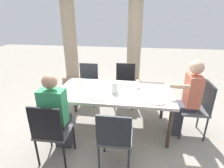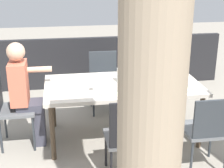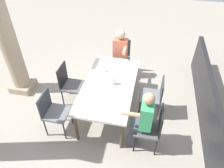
% 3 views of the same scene
% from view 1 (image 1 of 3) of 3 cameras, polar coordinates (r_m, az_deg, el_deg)
% --- Properties ---
extents(ground_plane, '(16.00, 16.00, 0.00)m').
position_cam_1_polar(ground_plane, '(3.39, 0.81, -13.48)').
color(ground_plane, gray).
extents(dining_table, '(1.92, 1.00, 0.73)m').
position_cam_1_polar(dining_table, '(3.05, 0.88, -3.16)').
color(dining_table, beige).
rests_on(dining_table, ground).
extents(chair_west_north, '(0.44, 0.44, 0.90)m').
position_cam_1_polar(chair_west_north, '(4.07, -7.73, 1.10)').
color(chair_west_north, '#5B5E61').
rests_on(chair_west_north, ground).
extents(chair_west_south, '(0.44, 0.44, 0.92)m').
position_cam_1_polar(chair_west_south, '(2.55, -18.84, -13.68)').
color(chair_west_south, '#4F4F50').
rests_on(chair_west_south, ground).
extents(chair_mid_north, '(0.44, 0.44, 0.93)m').
position_cam_1_polar(chair_mid_north, '(3.94, 4.17, 0.48)').
color(chair_mid_north, '#4F4F50').
rests_on(chair_mid_north, ground).
extents(chair_mid_south, '(0.44, 0.44, 0.88)m').
position_cam_1_polar(chair_mid_south, '(2.34, 0.87, -16.27)').
color(chair_mid_south, '#5B5E61').
rests_on(chair_mid_south, ground).
extents(chair_head_east, '(0.44, 0.44, 0.94)m').
position_cam_1_polar(chair_head_east, '(3.26, 25.95, -6.30)').
color(chair_head_east, '#5B5E61').
rests_on(chair_head_east, ground).
extents(diner_woman_green, '(0.35, 0.49, 1.26)m').
position_cam_1_polar(diner_woman_green, '(2.62, -17.43, -8.76)').
color(diner_woman_green, '#3F3F4C').
rests_on(diner_woman_green, ground).
extents(diner_man_white, '(0.50, 0.35, 1.30)m').
position_cam_1_polar(diner_man_white, '(3.13, 22.99, -3.71)').
color(diner_man_white, '#3F3F4C').
rests_on(diner_man_white, ground).
extents(stone_column_near, '(0.50, 0.50, 2.98)m').
position_cam_1_polar(stone_column_near, '(5.32, -13.55, 16.07)').
color(stone_column_near, tan).
rests_on(stone_column_near, ground).
extents(stone_column_centre, '(0.49, 0.49, 2.95)m').
position_cam_1_polar(stone_column_centre, '(4.97, 7.28, 15.93)').
color(stone_column_centre, tan).
rests_on(stone_column_centre, ground).
extents(plate_0, '(0.22, 0.22, 0.02)m').
position_cam_1_polar(plate_0, '(3.44, -9.66, 0.78)').
color(plate_0, silver).
rests_on(plate_0, dining_table).
extents(fork_0, '(0.03, 0.17, 0.01)m').
position_cam_1_polar(fork_0, '(3.49, -12.00, 0.81)').
color(fork_0, silver).
rests_on(fork_0, dining_table).
extents(spoon_0, '(0.03, 0.17, 0.01)m').
position_cam_1_polar(spoon_0, '(3.40, -7.24, 0.57)').
color(spoon_0, silver).
rests_on(spoon_0, dining_table).
extents(plate_1, '(0.21, 0.21, 0.02)m').
position_cam_1_polar(plate_1, '(2.76, -4.49, -4.44)').
color(plate_1, white).
rests_on(plate_1, dining_table).
extents(fork_1, '(0.03, 0.17, 0.01)m').
position_cam_1_polar(fork_1, '(2.80, -7.49, -4.33)').
color(fork_1, silver).
rests_on(fork_1, dining_table).
extents(spoon_1, '(0.04, 0.17, 0.01)m').
position_cam_1_polar(spoon_1, '(2.74, -1.40, -4.75)').
color(spoon_1, silver).
rests_on(spoon_1, dining_table).
extents(plate_2, '(0.22, 0.22, 0.02)m').
position_cam_1_polar(plate_2, '(3.28, 5.36, -0.04)').
color(plate_2, white).
rests_on(plate_2, dining_table).
extents(wine_glass_2, '(0.07, 0.07, 0.15)m').
position_cam_1_polar(wine_glass_2, '(3.15, 8.31, 0.74)').
color(wine_glass_2, white).
rests_on(wine_glass_2, dining_table).
extents(fork_2, '(0.02, 0.17, 0.01)m').
position_cam_1_polar(fork_2, '(3.29, 2.75, 0.00)').
color(fork_2, silver).
rests_on(fork_2, dining_table).
extents(spoon_2, '(0.03, 0.17, 0.01)m').
position_cam_1_polar(spoon_2, '(3.28, 7.97, -0.27)').
color(spoon_2, silver).
rests_on(spoon_2, dining_table).
extents(plate_3, '(0.26, 0.26, 0.02)m').
position_cam_1_polar(plate_3, '(2.74, 14.36, -5.37)').
color(plate_3, white).
rests_on(plate_3, dining_table).
extents(fork_3, '(0.03, 0.17, 0.01)m').
position_cam_1_polar(fork_3, '(2.73, 11.21, -5.34)').
color(fork_3, silver).
rests_on(fork_3, dining_table).
extents(spoon_3, '(0.02, 0.17, 0.01)m').
position_cam_1_polar(spoon_3, '(2.77, 17.45, -5.59)').
color(spoon_3, silver).
rests_on(spoon_3, dining_table).
extents(water_pitcher, '(0.11, 0.11, 0.18)m').
position_cam_1_polar(water_pitcher, '(2.93, 0.91, -1.25)').
color(water_pitcher, white).
rests_on(water_pitcher, dining_table).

